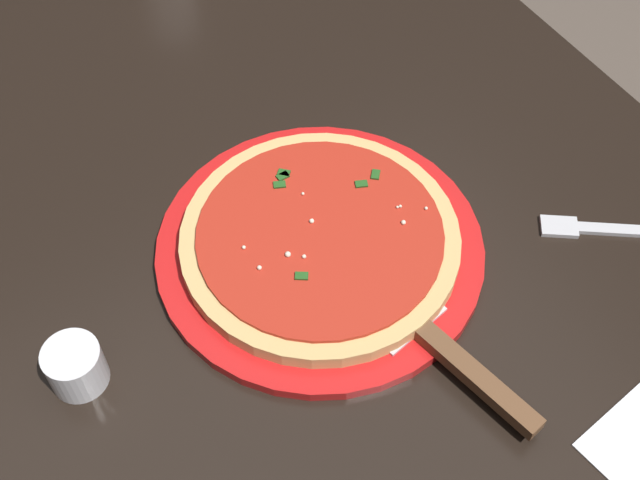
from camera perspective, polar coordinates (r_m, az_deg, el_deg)
The scene contains 7 objects.
ground_plane at distance 1.48m, azimuth -0.14°, elevation -15.31°, with size 5.00×5.00×0.00m, color brown.
restaurant_table at distance 0.95m, azimuth -0.21°, elevation -2.25°, with size 1.13×0.76×0.72m.
serving_plate at distance 0.81m, azimuth 0.00°, elevation -0.60°, with size 0.31×0.31×0.01m, color red.
pizza at distance 0.79m, azimuth -0.00°, elevation 0.06°, with size 0.27×0.27×0.02m.
pizza_server at distance 0.74m, azimuth 8.25°, elevation -7.28°, with size 0.22×0.09×0.01m.
cup_small_sauce at distance 0.75m, azimuth -16.25°, elevation -8.22°, with size 0.05×0.05×0.04m, color silver.
fork at distance 0.88m, azimuth 19.90°, elevation 0.62°, with size 0.12×0.16×0.00m.
Camera 1 is at (0.47, -0.27, 1.38)m, focal length 47.19 mm.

